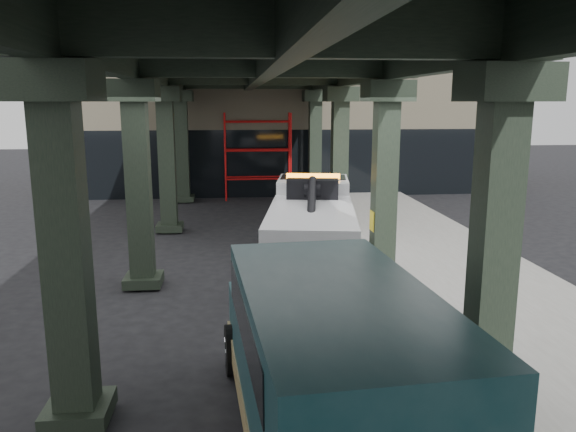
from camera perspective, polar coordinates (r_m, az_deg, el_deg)
ground at (r=12.44m, az=0.04°, el=-9.66°), size 90.00×90.00×0.00m
sidewalk at (r=15.32m, az=16.36°, el=-5.72°), size 5.00×40.00×0.15m
lane_stripe at (r=14.54m, az=5.98°, el=-6.51°), size 0.12×38.00×0.01m
viaduct at (r=13.59m, az=-2.55°, el=15.59°), size 7.40×32.00×6.40m
building at (r=31.70m, az=0.10°, el=10.65°), size 22.00×10.00×8.00m
scaffolding at (r=26.32m, az=-3.10°, el=6.32°), size 3.08×0.88×4.00m
tow_truck at (r=15.58m, az=2.45°, el=-0.65°), size 3.17×7.78×2.48m
towed_van at (r=7.32m, az=4.19°, el=-14.68°), size 2.72×5.97×2.36m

